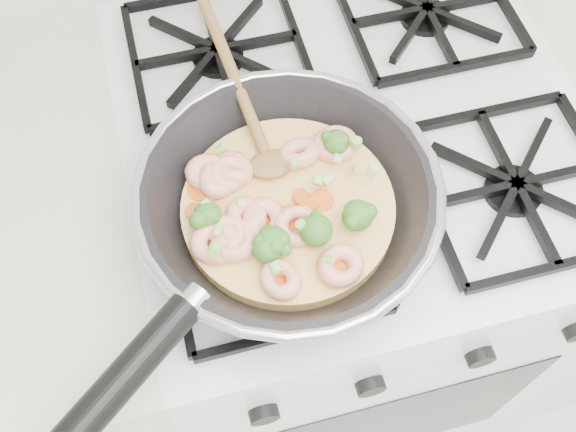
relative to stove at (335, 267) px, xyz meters
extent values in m
cube|color=white|center=(0.00, 0.00, -0.01)|extent=(0.60, 0.60, 0.90)
cube|color=black|center=(0.00, -0.30, -0.01)|extent=(0.48, 0.00, 0.40)
cube|color=black|center=(0.00, 0.00, 0.45)|extent=(0.56, 0.56, 0.02)
torus|color=#B6B6BD|center=(-0.12, -0.13, 0.52)|extent=(0.34, 0.34, 0.01)
cylinder|color=black|center=(-0.33, -0.29, 0.52)|extent=(0.17, 0.15, 0.03)
cylinder|color=#F8C96C|center=(-0.12, -0.13, 0.49)|extent=(0.24, 0.24, 0.02)
ellipsoid|color=olive|center=(-0.13, -0.08, 0.51)|extent=(0.04, 0.06, 0.02)
cylinder|color=olive|center=(-0.15, 0.06, 0.53)|extent=(0.05, 0.25, 0.07)
torus|color=#F5AB91|center=(-0.19, -0.17, 0.51)|extent=(0.05, 0.05, 0.03)
torus|color=#F5AB91|center=(-0.18, -0.08, 0.51)|extent=(0.07, 0.07, 0.03)
torus|color=#F5AB91|center=(-0.10, -0.07, 0.51)|extent=(0.05, 0.05, 0.03)
torus|color=#F5AB91|center=(-0.12, -0.16, 0.51)|extent=(0.06, 0.06, 0.03)
torus|color=#F5AB91|center=(-0.20, -0.07, 0.51)|extent=(0.07, 0.07, 0.03)
torus|color=#F5AB91|center=(-0.05, -0.07, 0.51)|extent=(0.07, 0.07, 0.03)
torus|color=#F5AB91|center=(-0.19, -0.08, 0.51)|extent=(0.07, 0.07, 0.03)
torus|color=#F5AB91|center=(-0.09, -0.22, 0.51)|extent=(0.07, 0.07, 0.03)
torus|color=#F5AB91|center=(-0.20, -0.15, 0.51)|extent=(0.06, 0.06, 0.03)
torus|color=#F5AB91|center=(-0.16, -0.15, 0.51)|extent=(0.07, 0.07, 0.03)
torus|color=#F5AB91|center=(-0.16, -0.22, 0.51)|extent=(0.06, 0.06, 0.02)
torus|color=#F5AB91|center=(-0.17, -0.14, 0.51)|extent=(0.07, 0.06, 0.03)
torus|color=#F5AB91|center=(-0.21, -0.16, 0.51)|extent=(0.07, 0.07, 0.03)
torus|color=#F5AB91|center=(-0.17, -0.07, 0.51)|extent=(0.07, 0.07, 0.03)
ellipsoid|color=#417B28|center=(-0.21, -0.13, 0.52)|extent=(0.04, 0.04, 0.03)
ellipsoid|color=#417B28|center=(-0.15, -0.18, 0.52)|extent=(0.05, 0.05, 0.03)
ellipsoid|color=#417B28|center=(-0.11, -0.18, 0.52)|extent=(0.05, 0.05, 0.04)
ellipsoid|color=#417B28|center=(-0.15, -0.18, 0.52)|extent=(0.04, 0.04, 0.03)
ellipsoid|color=#417B28|center=(-0.06, -0.17, 0.52)|extent=(0.04, 0.04, 0.03)
ellipsoid|color=#417B28|center=(-0.05, -0.08, 0.52)|extent=(0.04, 0.04, 0.03)
ellipsoid|color=#417B28|center=(-0.16, -0.19, 0.52)|extent=(0.04, 0.04, 0.03)
cylinder|color=orange|center=(-0.15, -0.22, 0.50)|extent=(0.04, 0.04, 0.01)
cylinder|color=orange|center=(-0.09, -0.13, 0.50)|extent=(0.04, 0.04, 0.01)
cylinder|color=orange|center=(-0.10, -0.13, 0.50)|extent=(0.05, 0.05, 0.01)
cylinder|color=orange|center=(-0.14, -0.14, 0.50)|extent=(0.03, 0.03, 0.01)
cylinder|color=orange|center=(-0.13, -0.15, 0.50)|extent=(0.04, 0.04, 0.01)
cylinder|color=orange|center=(-0.10, -0.21, 0.50)|extent=(0.04, 0.04, 0.00)
cylinder|color=orange|center=(-0.21, -0.08, 0.50)|extent=(0.04, 0.04, 0.01)
cylinder|color=orange|center=(-0.22, -0.11, 0.50)|extent=(0.05, 0.05, 0.01)
cylinder|color=orange|center=(-0.11, -0.17, 0.50)|extent=(0.04, 0.04, 0.01)
cylinder|color=orange|center=(-0.17, -0.06, 0.50)|extent=(0.04, 0.04, 0.01)
cylinder|color=#89CB51|center=(-0.18, -0.05, 0.52)|extent=(0.01, 0.01, 0.01)
cylinder|color=#89CB51|center=(-0.09, -0.12, 0.52)|extent=(0.01, 0.01, 0.01)
cylinder|color=#AEC78D|center=(-0.23, -0.14, 0.51)|extent=(0.01, 0.01, 0.01)
cylinder|color=#89CB51|center=(-0.10, -0.22, 0.52)|extent=(0.01, 0.01, 0.01)
cylinder|color=#AEC78D|center=(-0.18, -0.12, 0.51)|extent=(0.01, 0.01, 0.01)
cylinder|color=#89CB51|center=(-0.22, -0.13, 0.52)|extent=(0.01, 0.01, 0.01)
cylinder|color=#AEC78D|center=(-0.07, -0.17, 0.52)|extent=(0.01, 0.01, 0.01)
cylinder|color=#89CB51|center=(-0.11, -0.10, 0.52)|extent=(0.01, 0.01, 0.01)
cylinder|color=#89CB51|center=(-0.21, -0.15, 0.52)|extent=(0.01, 0.01, 0.01)
cylinder|color=#89CB51|center=(-0.04, -0.11, 0.51)|extent=(0.01, 0.01, 0.01)
cylinder|color=#89CB51|center=(-0.21, -0.18, 0.52)|extent=(0.01, 0.01, 0.01)
cylinder|color=#89CB51|center=(-0.16, -0.21, 0.52)|extent=(0.01, 0.01, 0.01)
cylinder|color=#AEC78D|center=(-0.08, -0.12, 0.52)|extent=(0.01, 0.01, 0.01)
cylinder|color=#89CB51|center=(-0.21, -0.12, 0.52)|extent=(0.01, 0.01, 0.01)
cylinder|color=#AEC78D|center=(-0.03, -0.13, 0.53)|extent=(0.01, 0.01, 0.01)
cylinder|color=#AEC78D|center=(-0.06, -0.10, 0.52)|extent=(0.01, 0.01, 0.01)
cylinder|color=#89CB51|center=(-0.03, -0.09, 0.52)|extent=(0.01, 0.01, 0.01)
cylinder|color=#AEC78D|center=(-0.12, -0.17, 0.52)|extent=(0.01, 0.01, 0.01)
camera|label=1|loc=(-0.22, -0.48, 1.12)|focal=41.24mm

